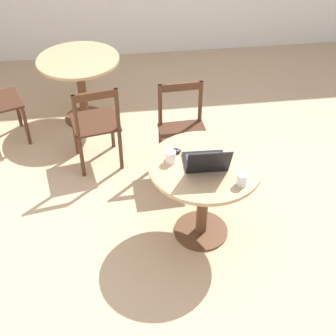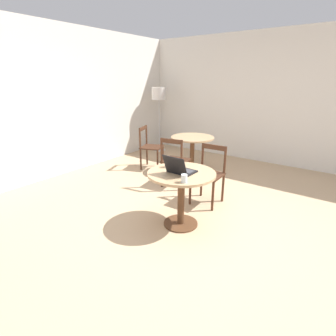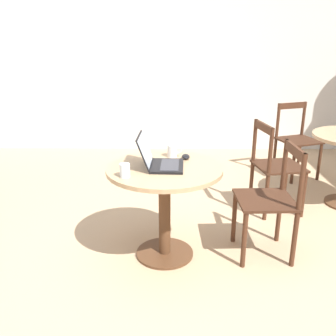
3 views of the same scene
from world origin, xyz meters
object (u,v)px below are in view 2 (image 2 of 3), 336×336
(drinking_glass, at_px, (184,178))
(cafe_table_near, at_px, (181,185))
(mouse, at_px, (175,165))
(chair_near_right, at_px, (209,174))
(mug, at_px, (168,164))
(laptop, at_px, (180,169))
(chair_mid_back, at_px, (150,147))
(floor_lamp, at_px, (159,97))
(cafe_table_mid, at_px, (192,145))
(chair_mid_left, at_px, (175,162))

(drinking_glass, bearing_deg, cafe_table_near, 38.33)
(mouse, distance_m, drinking_glass, 0.57)
(cafe_table_near, height_order, chair_near_right, chair_near_right)
(drinking_glass, bearing_deg, mug, 54.93)
(chair_near_right, distance_m, laptop, 0.87)
(cafe_table_near, height_order, chair_mid_back, chair_mid_back)
(floor_lamp, distance_m, mug, 3.50)
(cafe_table_near, height_order, cafe_table_mid, same)
(cafe_table_near, distance_m, mug, 0.33)
(floor_lamp, bearing_deg, drinking_glass, -138.16)
(laptop, relative_size, mouse, 3.24)
(cafe_table_near, relative_size, drinking_glass, 9.02)
(cafe_table_mid, relative_size, chair_mid_back, 0.97)
(cafe_table_near, relative_size, chair_mid_back, 0.97)
(cafe_table_near, xyz_separation_m, laptop, (-0.03, 0.00, 0.21))
(cafe_table_near, xyz_separation_m, drinking_glass, (-0.25, -0.20, 0.21))
(mouse, bearing_deg, mug, 157.28)
(laptop, bearing_deg, chair_near_right, 2.10)
(cafe_table_near, distance_m, chair_mid_left, 1.28)
(chair_mid_back, relative_size, mug, 7.57)
(cafe_table_mid, distance_m, chair_mid_back, 0.88)
(chair_near_right, distance_m, chair_mid_left, 0.79)
(chair_mid_left, height_order, mouse, chair_mid_left)
(cafe_table_near, bearing_deg, chair_near_right, 2.34)
(cafe_table_mid, distance_m, laptop, 2.07)
(cafe_table_near, xyz_separation_m, floor_lamp, (2.71, 2.45, 0.80))
(chair_mid_left, bearing_deg, drinking_glass, -141.72)
(chair_near_right, distance_m, mouse, 0.71)
(chair_mid_back, height_order, floor_lamp, floor_lamp)
(mug, xyz_separation_m, drinking_glass, (-0.31, -0.44, -0.00))
(chair_mid_left, bearing_deg, mug, -149.90)
(laptop, xyz_separation_m, mug, (0.09, 0.24, -0.00))
(chair_mid_left, bearing_deg, mouse, -145.13)
(cafe_table_mid, bearing_deg, floor_lamp, 59.19)
(laptop, bearing_deg, floor_lamp, 41.79)
(chair_mid_back, relative_size, mouse, 8.54)
(cafe_table_near, distance_m, chair_mid_back, 2.31)
(chair_mid_back, height_order, drinking_glass, chair_mid_back)
(laptop, height_order, drinking_glass, laptop)
(mouse, distance_m, mug, 0.11)
(chair_near_right, relative_size, laptop, 2.63)
(mug, bearing_deg, drinking_glass, -125.07)
(mug, distance_m, drinking_glass, 0.54)
(floor_lamp, height_order, mouse, floor_lamp)
(chair_mid_back, relative_size, drinking_glass, 9.34)
(cafe_table_mid, relative_size, floor_lamp, 0.53)
(chair_near_right, xyz_separation_m, chair_mid_back, (0.72, 1.72, 0.00))
(cafe_table_mid, height_order, chair_mid_left, chair_mid_left)
(chair_near_right, xyz_separation_m, mug, (-0.72, 0.21, 0.32))
(chair_mid_left, xyz_separation_m, mouse, (-0.84, -0.59, 0.28))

